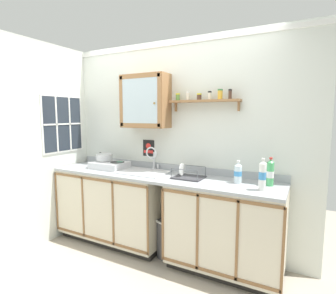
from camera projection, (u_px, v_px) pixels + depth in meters
name	position (u px, v px, depth m)	size (l,w,h in m)	color
floor	(143.00, 266.00, 2.86)	(5.77, 5.77, 0.00)	#9E9384
back_wall	(171.00, 144.00, 3.29)	(3.37, 0.07, 2.50)	silver
side_wall_left	(27.00, 146.00, 3.12)	(0.05, 3.43, 2.50)	silver
lower_cabinet_run	(114.00, 206.00, 3.42)	(1.43, 0.59, 0.90)	black
lower_cabinet_run_right	(225.00, 228.00, 2.74)	(1.17, 0.59, 0.90)	black
countertop	(158.00, 176.00, 3.05)	(2.73, 0.61, 0.03)	#9EA3A8
backsplash	(170.00, 167.00, 3.29)	(2.73, 0.02, 0.08)	#9EA3A8
sink	(144.00, 175.00, 3.19)	(0.59, 0.46, 0.44)	silver
hot_plate_stove	(110.00, 165.00, 3.40)	(0.44, 0.32, 0.09)	silver
saucepan	(104.00, 157.00, 3.46)	(0.34, 0.29, 0.08)	silver
bottle_soda_green_0	(270.00, 173.00, 2.57)	(0.07, 0.07, 0.28)	#4CB266
bottle_water_clear_1	(238.00, 173.00, 2.67)	(0.08, 0.08, 0.23)	silver
bottle_opaque_white_2	(262.00, 175.00, 2.40)	(0.06, 0.06, 0.30)	white
dish_rack	(188.00, 176.00, 2.90)	(0.32, 0.27, 0.15)	#333338
mug	(120.00, 165.00, 3.37)	(0.12, 0.09, 0.09)	#337259
wall_cabinet	(145.00, 101.00, 3.22)	(0.59, 0.28, 0.64)	#996B42
spice_shelf	(204.00, 100.00, 2.93)	(0.80, 0.14, 0.23)	#996B42
warning_sign	(149.00, 148.00, 3.41)	(0.16, 0.01, 0.21)	black
window	(63.00, 124.00, 3.52)	(0.03, 0.64, 0.75)	#262D38
trash_bin	(167.00, 237.00, 3.04)	(0.27, 0.27, 0.45)	#4C4C51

